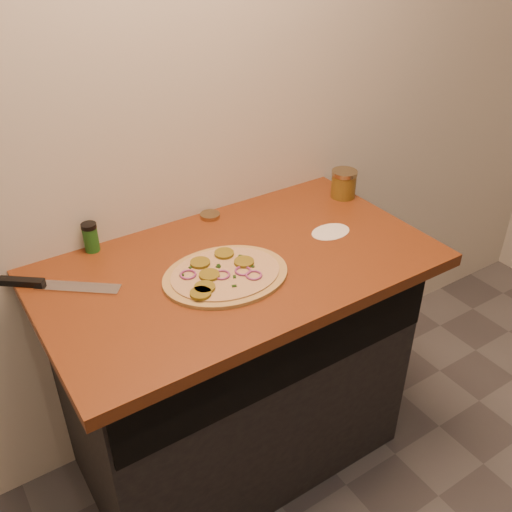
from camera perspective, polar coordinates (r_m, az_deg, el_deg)
cabinet at (r=2.04m, az=-2.05°, el=-11.19°), size 1.10×0.60×0.86m
countertop at (r=1.74m, az=-1.81°, el=-1.05°), size 1.20×0.70×0.04m
pizza at (r=1.66m, az=-3.14°, el=-1.86°), size 0.41×0.41×0.03m
chefs_knife at (r=1.72m, az=-20.09°, el=-2.68°), size 0.30×0.25×0.02m
mason_jar_lid at (r=1.97m, az=-4.62°, el=4.06°), size 0.09×0.09×0.01m
salsa_jar at (r=2.11m, az=8.76°, el=7.16°), size 0.09×0.09×0.10m
spice_shaker at (r=1.83m, az=-16.21°, el=1.82°), size 0.05×0.05×0.09m
flour_spill at (r=1.89m, az=7.47°, el=2.42°), size 0.14×0.14×0.00m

